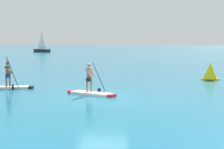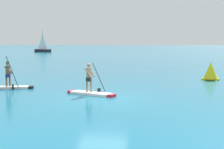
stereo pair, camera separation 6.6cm
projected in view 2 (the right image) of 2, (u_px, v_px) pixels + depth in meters
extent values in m
plane|color=#196B8C|center=(102.00, 98.00, 16.67)|extent=(440.00, 440.00, 0.00)
cube|color=white|center=(8.00, 87.00, 19.85)|extent=(2.46, 1.09, 0.14)
cube|color=black|center=(31.00, 87.00, 19.98)|extent=(0.38, 0.50, 0.14)
cylinder|color=brown|center=(10.00, 80.00, 19.81)|extent=(0.11, 0.11, 0.75)
cylinder|color=brown|center=(6.00, 80.00, 19.79)|extent=(0.11, 0.11, 0.75)
cube|color=navy|center=(8.00, 76.00, 19.77)|extent=(0.30, 0.27, 0.22)
cylinder|color=brown|center=(8.00, 70.00, 19.74)|extent=(0.26, 0.26, 0.52)
sphere|color=brown|center=(8.00, 63.00, 19.70)|extent=(0.21, 0.21, 0.21)
cylinder|color=#338C4C|center=(8.00, 62.00, 19.69)|extent=(0.18, 0.18, 0.06)
cylinder|color=brown|center=(9.00, 70.00, 19.89)|extent=(0.46, 0.17, 0.50)
cylinder|color=brown|center=(8.00, 70.00, 19.59)|extent=(0.46, 0.17, 0.50)
cylinder|color=black|center=(12.00, 72.00, 19.37)|extent=(0.69, 0.17, 1.90)
cube|color=black|center=(13.00, 87.00, 19.46)|extent=(0.12, 0.21, 0.32)
cube|color=white|center=(91.00, 93.00, 17.58)|extent=(2.37, 1.62, 0.14)
cube|color=red|center=(112.00, 96.00, 16.91)|extent=(0.47, 0.55, 0.14)
cube|color=red|center=(72.00, 92.00, 18.25)|extent=(0.44, 0.49, 0.14)
cylinder|color=#997051|center=(91.00, 85.00, 17.53)|extent=(0.11, 0.11, 0.78)
cylinder|color=#997051|center=(87.00, 85.00, 17.67)|extent=(0.11, 0.11, 0.78)
cube|color=black|center=(89.00, 79.00, 17.57)|extent=(0.33, 0.31, 0.22)
cylinder|color=#997051|center=(89.00, 73.00, 17.53)|extent=(0.26, 0.26, 0.54)
sphere|color=#997051|center=(89.00, 65.00, 17.49)|extent=(0.21, 0.21, 0.21)
cylinder|color=#997051|center=(91.00, 72.00, 17.63)|extent=(0.44, 0.28, 0.50)
cylinder|color=#997051|center=(88.00, 73.00, 17.37)|extent=(0.44, 0.28, 0.50)
cylinder|color=black|center=(99.00, 77.00, 17.75)|extent=(0.77, 0.41, 1.54)
cube|color=black|center=(99.00, 91.00, 17.83)|extent=(0.16, 0.21, 0.32)
pyramid|color=yellow|center=(211.00, 71.00, 24.26)|extent=(1.48, 1.48, 1.31)
torus|color=olive|center=(210.00, 79.00, 24.32)|extent=(1.30, 1.30, 0.12)
cube|color=black|center=(43.00, 51.00, 85.22)|extent=(5.02, 4.16, 0.76)
cylinder|color=#B2B2B7|center=(43.00, 40.00, 84.93)|extent=(0.12, 0.12, 4.89)
pyramid|color=white|center=(43.00, 41.00, 84.96)|extent=(2.04, 1.16, 4.14)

